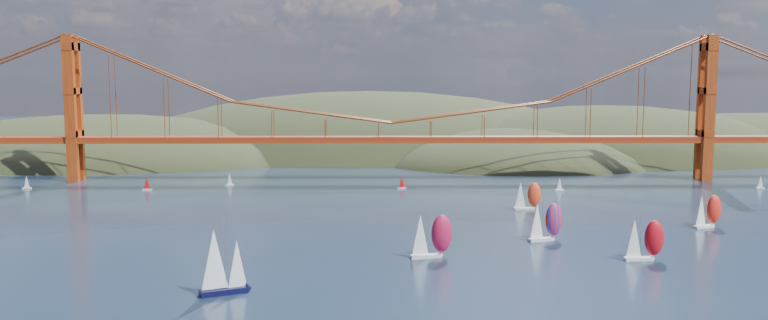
{
  "coord_description": "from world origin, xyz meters",
  "views": [
    {
      "loc": [
        -6.5,
        -103.63,
        40.88
      ],
      "look_at": [
        -3.98,
        90.0,
        18.26
      ],
      "focal_mm": 35.0,
      "sensor_mm": 36.0,
      "label": 1
    }
  ],
  "objects": [
    {
      "name": "racer_5",
      "position": [
        39.23,
        116.79,
        4.41
      ],
      "size": [
        8.17,
        3.39,
        9.33
      ],
      "rotation": [
        0.0,
        0.0,
        0.05
      ],
      "color": "silver",
      "rests_on": "ground"
    },
    {
      "name": "racer_rwb",
      "position": [
        35.16,
        75.25,
        4.95
      ],
      "size": [
        9.36,
        5.9,
        10.47
      ],
      "rotation": [
        0.0,
        0.0,
        0.33
      ],
      "color": "silver",
      "rests_on": "ground"
    },
    {
      "name": "distant_boat_1",
      "position": [
        -129.66,
        159.75,
        2.41
      ],
      "size": [
        3.0,
        2.0,
        4.7
      ],
      "color": "silver",
      "rests_on": "ground"
    },
    {
      "name": "racer_1",
      "position": [
        52.38,
        55.85,
        4.8
      ],
      "size": [
        8.95,
        3.92,
        10.15
      ],
      "rotation": [
        0.0,
        0.0,
        0.09
      ],
      "color": "white",
      "rests_on": "ground"
    },
    {
      "name": "distant_boat_9",
      "position": [
        3.23,
        157.87,
        2.41
      ],
      "size": [
        3.0,
        2.0,
        4.7
      ],
      "color": "silver",
      "rests_on": "ground"
    },
    {
      "name": "bridge",
      "position": [
        -1.75,
        180.0,
        32.23
      ],
      "size": [
        552.0,
        12.0,
        55.0
      ],
      "color": "maroon",
      "rests_on": "ground"
    },
    {
      "name": "headlands",
      "position": [
        44.95,
        278.29,
        -12.46
      ],
      "size": [
        725.0,
        225.0,
        96.0
      ],
      "color": "black",
      "rests_on": "ground"
    },
    {
      "name": "racer_3",
      "position": [
        81.78,
        90.39,
        4.62
      ],
      "size": [
        8.74,
        5.83,
        9.77
      ],
      "rotation": [
        0.0,
        0.0,
        0.38
      ],
      "color": "white",
      "rests_on": "ground"
    },
    {
      "name": "distant_boat_8",
      "position": [
        57.93,
        152.64,
        2.41
      ],
      "size": [
        3.0,
        2.0,
        4.7
      ],
      "color": "silver",
      "rests_on": "ground"
    },
    {
      "name": "sloop_navy",
      "position": [
        -34.87,
        31.73,
        6.07
      ],
      "size": [
        9.43,
        7.33,
        13.75
      ],
      "rotation": [
        0.0,
        0.0,
        0.43
      ],
      "color": "black",
      "rests_on": "ground"
    },
    {
      "name": "distant_boat_4",
      "position": [
        130.33,
        156.57,
        2.41
      ],
      "size": [
        3.0,
        2.0,
        4.7
      ],
      "color": "silver",
      "rests_on": "ground"
    },
    {
      "name": "racer_0",
      "position": [
        5.93,
        58.8,
        5.16
      ],
      "size": [
        9.73,
        5.24,
        10.91
      ],
      "rotation": [
        0.0,
        0.0,
        0.21
      ],
      "color": "silver",
      "rests_on": "ground"
    },
    {
      "name": "distant_boat_3",
      "position": [
        -59.13,
        165.85,
        2.41
      ],
      "size": [
        3.0,
        2.0,
        4.7
      ],
      "color": "silver",
      "rests_on": "ground"
    },
    {
      "name": "distant_boat_2",
      "position": [
        -86.05,
        155.8,
        2.41
      ],
      "size": [
        3.0,
        2.0,
        4.7
      ],
      "color": "silver",
      "rests_on": "ground"
    }
  ]
}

